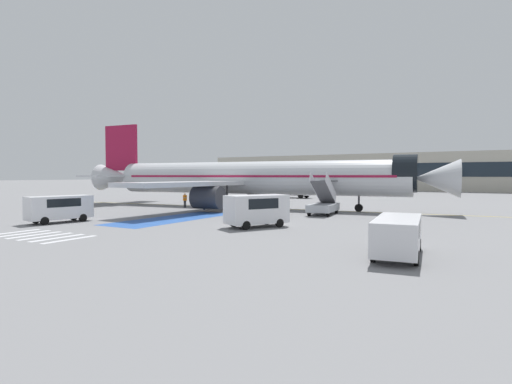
# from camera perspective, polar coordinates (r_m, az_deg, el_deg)

# --- Properties ---
(ground_plane) EXTENTS (600.00, 600.00, 0.00)m
(ground_plane) POSITION_cam_1_polar(r_m,az_deg,el_deg) (47.89, 0.14, -2.22)
(ground_plane) COLOR slate
(apron_leadline_yellow) EXTENTS (79.22, 8.37, 0.01)m
(apron_leadline_yellow) POSITION_cam_1_polar(r_m,az_deg,el_deg) (47.27, -0.62, -2.28)
(apron_leadline_yellow) COLOR gold
(apron_leadline_yellow) RESTS_ON ground_plane
(apron_stand_patch_blue) EXTENTS (4.53, 13.40, 0.01)m
(apron_stand_patch_blue) POSITION_cam_1_polar(r_m,az_deg,el_deg) (36.28, -11.61, -3.74)
(apron_stand_patch_blue) COLOR #2856A8
(apron_stand_patch_blue) RESTS_ON ground_plane
(apron_walkway_bar_0) EXTENTS (0.44, 3.60, 0.01)m
(apron_walkway_bar_0) POSITION_cam_1_polar(r_m,az_deg,el_deg) (31.61, -31.30, -4.94)
(apron_walkway_bar_0) COLOR silver
(apron_walkway_bar_0) RESTS_ON ground_plane
(apron_walkway_bar_1) EXTENTS (0.44, 3.60, 0.01)m
(apron_walkway_bar_1) POSITION_cam_1_polar(r_m,az_deg,el_deg) (30.57, -30.22, -5.16)
(apron_walkway_bar_1) COLOR silver
(apron_walkway_bar_1) RESTS_ON ground_plane
(apron_walkway_bar_2) EXTENTS (0.44, 3.60, 0.01)m
(apron_walkway_bar_2) POSITION_cam_1_polar(r_m,az_deg,el_deg) (29.55, -29.05, -5.39)
(apron_walkway_bar_2) COLOR silver
(apron_walkway_bar_2) RESTS_ON ground_plane
(apron_walkway_bar_3) EXTENTS (0.44, 3.60, 0.01)m
(apron_walkway_bar_3) POSITION_cam_1_polar(r_m,az_deg,el_deg) (28.53, -27.80, -5.63)
(apron_walkway_bar_3) COLOR silver
(apron_walkway_bar_3) RESTS_ON ground_plane
(apron_walkway_bar_4) EXTENTS (0.44, 3.60, 0.01)m
(apron_walkway_bar_4) POSITION_cam_1_polar(r_m,az_deg,el_deg) (27.53, -26.46, -5.89)
(apron_walkway_bar_4) COLOR silver
(apron_walkway_bar_4) RESTS_ON ground_plane
(apron_walkway_bar_5) EXTENTS (0.44, 3.60, 0.01)m
(apron_walkway_bar_5) POSITION_cam_1_polar(r_m,az_deg,el_deg) (26.55, -25.02, -6.16)
(apron_walkway_bar_5) COLOR silver
(apron_walkway_bar_5) RESTS_ON ground_plane
(airliner) EXTENTS (45.70, 33.01, 10.73)m
(airliner) POSITION_cam_1_polar(r_m,az_deg,el_deg) (47.39, -1.33, 1.98)
(airliner) COLOR silver
(airliner) RESTS_ON ground_plane
(boarding_stairs_forward) EXTENTS (2.68, 5.40, 4.16)m
(boarding_stairs_forward) POSITION_cam_1_polar(r_m,az_deg,el_deg) (39.71, 9.60, -1.74)
(boarding_stairs_forward) COLOR #ADB2BA
(boarding_stairs_forward) RESTS_ON ground_plane
(fuel_tanker) EXTENTS (9.29, 2.81, 3.28)m
(fuel_tanker) POSITION_cam_1_polar(r_m,az_deg,el_deg) (69.24, 4.30, 0.56)
(fuel_tanker) COLOR #38383D
(fuel_tanker) RESTS_ON ground_plane
(service_van_0) EXTENTS (4.04, 4.98, 2.39)m
(service_van_0) POSITION_cam_1_polar(r_m,az_deg,el_deg) (29.60, 0.09, -2.33)
(service_van_0) COLOR silver
(service_van_0) RESTS_ON ground_plane
(service_van_1) EXTENTS (2.60, 5.16, 2.17)m
(service_van_1) POSITION_cam_1_polar(r_m,az_deg,el_deg) (36.28, -26.26, -1.89)
(service_van_1) COLOR silver
(service_van_1) RESTS_ON ground_plane
(service_van_2) EXTENTS (2.52, 5.77, 1.84)m
(service_van_2) POSITION_cam_1_polar(r_m,az_deg,el_deg) (20.12, 19.59, -5.52)
(service_van_2) COLOR silver
(service_van_2) RESTS_ON ground_plane
(baggage_cart) EXTENTS (2.73, 1.74, 0.87)m
(baggage_cart) POSITION_cam_1_polar(r_m,az_deg,el_deg) (39.46, -2.31, -2.84)
(baggage_cart) COLOR gray
(baggage_cart) RESTS_ON ground_plane
(ground_crew_0) EXTENTS (0.49, 0.39, 1.59)m
(ground_crew_0) POSITION_cam_1_polar(r_m,az_deg,el_deg) (45.01, -7.41, -1.37)
(ground_crew_0) COLOR #191E38
(ground_crew_0) RESTS_ON ground_plane
(ground_crew_1) EXTENTS (0.38, 0.49, 1.74)m
(ground_crew_1) POSITION_cam_1_polar(r_m,az_deg,el_deg) (48.17, -10.12, -1.03)
(ground_crew_1) COLOR #2D2D33
(ground_crew_1) RESTS_ON ground_plane
(terminal_building) EXTENTS (83.46, 12.10, 9.43)m
(terminal_building) POSITION_cam_1_polar(r_m,az_deg,el_deg) (113.44, 13.82, 2.76)
(terminal_building) COLOR #B2AD9E
(terminal_building) RESTS_ON ground_plane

